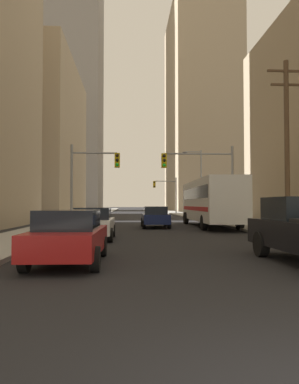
{
  "coord_description": "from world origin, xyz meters",
  "views": [
    {
      "loc": [
        -1.8,
        -2.37,
        1.69
      ],
      "look_at": [
        0.0,
        28.1,
        2.72
      ],
      "focal_mm": 33.48,
      "sensor_mm": 36.0,
      "label": 1
    }
  ],
  "objects_px": {
    "city_bus": "(210,201)",
    "traffic_signal_near_left": "(93,172)",
    "traffic_signal_near_right": "(201,171)",
    "sedan_red": "(69,236)",
    "sedan_navy": "(155,217)",
    "sedan_white": "(93,223)",
    "traffic_signal_far_right": "(166,190)"
  },
  "relations": [
    {
      "from": "city_bus",
      "to": "traffic_signal_far_right",
      "type": "relative_size",
      "value": 1.93
    },
    {
      "from": "city_bus",
      "to": "traffic_signal_near_left",
      "type": "xyz_separation_m",
      "value": [
        -8.63,
        -0.01,
        2.1
      ]
    },
    {
      "from": "sedan_red",
      "to": "sedan_navy",
      "type": "height_order",
      "value": "same"
    },
    {
      "from": "city_bus",
      "to": "traffic_signal_near_left",
      "type": "distance_m",
      "value": 8.88
    },
    {
      "from": "city_bus",
      "to": "traffic_signal_near_left",
      "type": "bearing_deg",
      "value": -179.96
    },
    {
      "from": "sedan_white",
      "to": "traffic_signal_far_right",
      "type": "bearing_deg",
      "value": 79.12
    },
    {
      "from": "city_bus",
      "to": "sedan_navy",
      "type": "distance_m",
      "value": 4.28
    },
    {
      "from": "sedan_red",
      "to": "traffic_signal_near_right",
      "type": "relative_size",
      "value": 0.71
    },
    {
      "from": "city_bus",
      "to": "traffic_signal_near_right",
      "type": "bearing_deg",
      "value": -179.56
    },
    {
      "from": "traffic_signal_near_right",
      "to": "city_bus",
      "type": "bearing_deg",
      "value": 0.44
    },
    {
      "from": "traffic_signal_far_right",
      "to": "sedan_navy",
      "type": "bearing_deg",
      "value": -97.45
    },
    {
      "from": "sedan_navy",
      "to": "traffic_signal_near_left",
      "type": "xyz_separation_m",
      "value": [
        -4.52,
        0.36,
        3.26
      ]
    },
    {
      "from": "sedan_navy",
      "to": "traffic_signal_near_right",
      "type": "bearing_deg",
      "value": 6.02
    },
    {
      "from": "sedan_red",
      "to": "traffic_signal_far_right",
      "type": "relative_size",
      "value": 0.71
    },
    {
      "from": "sedan_white",
      "to": "traffic_signal_near_left",
      "type": "height_order",
      "value": "traffic_signal_near_left"
    },
    {
      "from": "traffic_signal_far_right",
      "to": "city_bus",
      "type": "bearing_deg",
      "value": -90.09
    },
    {
      "from": "traffic_signal_near_left",
      "to": "traffic_signal_far_right",
      "type": "xyz_separation_m",
      "value": [
        8.68,
        31.41,
        0.01
      ]
    },
    {
      "from": "city_bus",
      "to": "traffic_signal_near_right",
      "type": "xyz_separation_m",
      "value": [
        -0.68,
        -0.01,
        2.19
      ]
    },
    {
      "from": "sedan_white",
      "to": "traffic_signal_near_left",
      "type": "distance_m",
      "value": 9.48
    },
    {
      "from": "sedan_red",
      "to": "sedan_navy",
      "type": "distance_m",
      "value": 15.78
    },
    {
      "from": "traffic_signal_near_left",
      "to": "traffic_signal_near_right",
      "type": "relative_size",
      "value": 1.0
    },
    {
      "from": "traffic_signal_near_left",
      "to": "traffic_signal_far_right",
      "type": "distance_m",
      "value": 32.58
    },
    {
      "from": "city_bus",
      "to": "sedan_navy",
      "type": "xyz_separation_m",
      "value": [
        -4.1,
        -0.37,
        -1.16
      ]
    },
    {
      "from": "city_bus",
      "to": "sedan_white",
      "type": "distance_m",
      "value": 11.79
    },
    {
      "from": "city_bus",
      "to": "sedan_red",
      "type": "relative_size",
      "value": 2.72
    },
    {
      "from": "sedan_red",
      "to": "traffic_signal_far_right",
      "type": "xyz_separation_m",
      "value": [
        7.76,
        47.13,
        3.27
      ]
    },
    {
      "from": "sedan_red",
      "to": "city_bus",
      "type": "bearing_deg",
      "value": 63.89
    },
    {
      "from": "sedan_red",
      "to": "sedan_navy",
      "type": "bearing_deg",
      "value": 76.79
    },
    {
      "from": "city_bus",
      "to": "traffic_signal_far_right",
      "type": "distance_m",
      "value": 31.47
    },
    {
      "from": "sedan_white",
      "to": "sedan_navy",
      "type": "bearing_deg",
      "value": 67.13
    },
    {
      "from": "traffic_signal_near_left",
      "to": "traffic_signal_near_right",
      "type": "distance_m",
      "value": 7.95
    },
    {
      "from": "traffic_signal_near_left",
      "to": "city_bus",
      "type": "bearing_deg",
      "value": 0.04
    }
  ]
}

